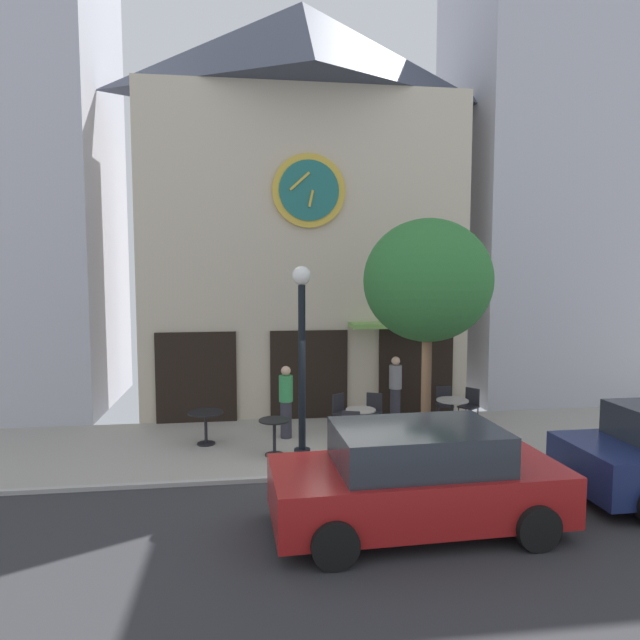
% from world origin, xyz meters
% --- Properties ---
extents(ground_plane, '(28.13, 10.85, 0.13)m').
position_xyz_m(ground_plane, '(0.00, -1.08, -0.02)').
color(ground_plane, '#9E998E').
extents(clock_building, '(8.60, 4.24, 11.08)m').
position_xyz_m(clock_building, '(-0.63, 5.75, 5.76)').
color(clock_building, beige).
rests_on(clock_building, ground_plane).
extents(neighbor_building_right, '(6.94, 4.70, 13.03)m').
position_xyz_m(neighbor_building_right, '(7.75, 6.68, 6.52)').
color(neighbor_building_right, '#B2B2BC').
rests_on(neighbor_building_right, ground_plane).
extents(street_lamp, '(0.36, 0.36, 3.93)m').
position_xyz_m(street_lamp, '(-1.19, 0.69, 1.99)').
color(street_lamp, black).
rests_on(street_lamp, ground_plane).
extents(street_tree, '(2.57, 2.31, 4.87)m').
position_xyz_m(street_tree, '(1.34, 0.78, 3.63)').
color(street_tree, brown).
rests_on(street_tree, ground_plane).
extents(cafe_table_near_door, '(0.78, 0.78, 0.73)m').
position_xyz_m(cafe_table_near_door, '(-3.15, 2.40, 0.54)').
color(cafe_table_near_door, black).
rests_on(cafe_table_near_door, ground_plane).
extents(cafe_table_center_left, '(0.65, 0.65, 0.76)m').
position_xyz_m(cafe_table_center_left, '(-1.69, 1.45, 0.51)').
color(cafe_table_center_left, black).
rests_on(cafe_table_center_left, ground_plane).
extents(cafe_table_rightmost, '(0.68, 0.68, 0.72)m').
position_xyz_m(cafe_table_rightmost, '(0.30, 2.20, 0.50)').
color(cafe_table_rightmost, black).
rests_on(cafe_table_rightmost, ground_plane).
extents(cafe_table_leftmost, '(0.76, 0.76, 0.76)m').
position_xyz_m(cafe_table_leftmost, '(2.62, 2.64, 0.56)').
color(cafe_table_leftmost, black).
rests_on(cafe_table_leftmost, ground_plane).
extents(cafe_chair_near_tree, '(0.56, 0.56, 0.90)m').
position_xyz_m(cafe_chair_near_tree, '(-0.02, 2.97, 0.53)').
color(cafe_chair_near_tree, black).
rests_on(cafe_chair_near_tree, ground_plane).
extents(cafe_chair_curbside, '(0.54, 0.54, 0.90)m').
position_xyz_m(cafe_chair_curbside, '(0.76, 2.94, 0.53)').
color(cafe_chair_curbside, black).
rests_on(cafe_chair_curbside, ground_plane).
extents(cafe_chair_right_end, '(0.51, 0.51, 0.90)m').
position_xyz_m(cafe_chair_right_end, '(-0.06, 1.48, 0.53)').
color(cafe_chair_right_end, black).
rests_on(cafe_chair_right_end, ground_plane).
extents(cafe_chair_facing_wall, '(0.56, 0.56, 0.90)m').
position_xyz_m(cafe_chair_facing_wall, '(3.30, 3.18, 0.53)').
color(cafe_chair_facing_wall, black).
rests_on(cafe_chair_facing_wall, ground_plane).
extents(cafe_chair_under_awning, '(0.47, 0.47, 0.90)m').
position_xyz_m(cafe_chair_under_awning, '(2.73, 3.48, 0.53)').
color(cafe_chair_under_awning, black).
rests_on(cafe_chair_under_awning, ground_plane).
extents(pedestrian_green, '(0.34, 0.34, 1.67)m').
position_xyz_m(pedestrian_green, '(-1.36, 2.65, 0.86)').
color(pedestrian_green, '#2D2D38').
rests_on(pedestrian_green, ground_plane).
extents(pedestrian_grey, '(0.45, 0.45, 1.67)m').
position_xyz_m(pedestrian_grey, '(1.50, 3.67, 0.86)').
color(pedestrian_grey, '#2D2D38').
rests_on(pedestrian_grey, ground_plane).
extents(parked_car_red, '(4.36, 2.14, 1.55)m').
position_xyz_m(parked_car_red, '(0.23, -2.14, 0.76)').
color(parked_car_red, maroon).
rests_on(parked_car_red, ground_plane).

